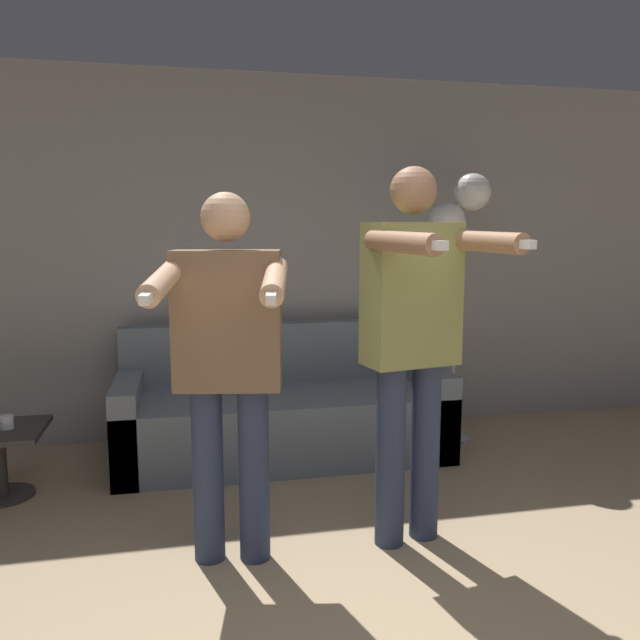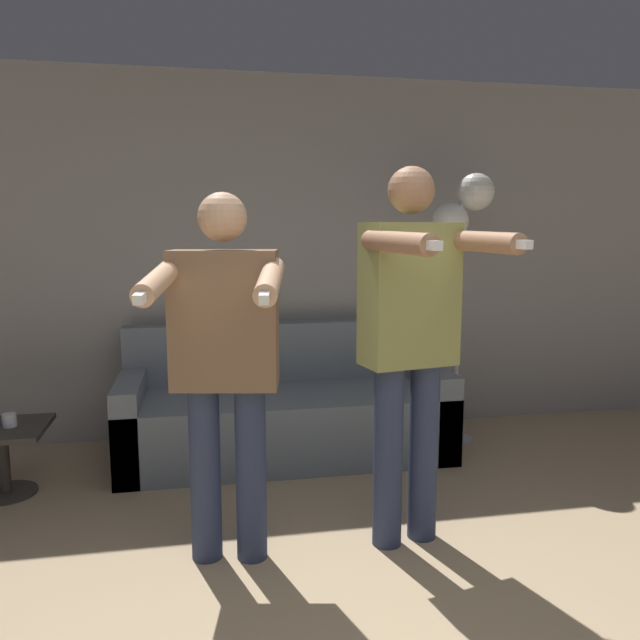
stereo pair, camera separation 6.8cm
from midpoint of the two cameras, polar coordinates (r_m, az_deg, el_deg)
wall_back at (r=4.60m, az=-4.30°, el=5.66°), size 10.00×0.05×2.60m
couch at (r=4.26m, az=-2.73°, el=-8.51°), size 2.15×0.86×0.85m
person_left at (r=2.77m, az=-8.00°, el=-3.07°), size 0.62×0.74×1.67m
person_right at (r=2.93m, az=8.93°, el=-1.06°), size 0.59×0.74×1.79m
cat at (r=4.40m, az=-8.65°, el=0.51°), size 0.45×0.15×0.17m
floor_lamp at (r=4.44m, az=13.31°, el=8.79°), size 0.43×0.26×1.89m
side_table at (r=4.03m, az=-26.56°, el=-10.23°), size 0.48×0.48×0.40m
cup at (r=3.97m, az=-26.07°, el=-8.23°), size 0.08×0.08×0.08m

